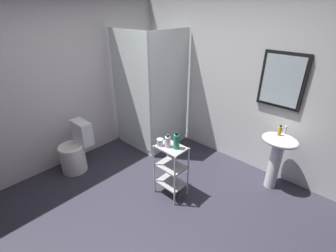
{
  "coord_description": "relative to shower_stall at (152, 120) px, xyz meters",
  "views": [
    {
      "loc": [
        1.65,
        -1.42,
        2.3
      ],
      "look_at": [
        -0.11,
        0.48,
        0.99
      ],
      "focal_mm": 25.57,
      "sensor_mm": 36.0,
      "label": 1
    }
  ],
  "objects": [
    {
      "name": "pedestal_sink",
      "position": [
        2.1,
        0.29,
        0.12
      ],
      "size": [
        0.46,
        0.37,
        0.81
      ],
      "color": "white",
      "rests_on": "ground_plane"
    },
    {
      "name": "wall_left",
      "position": [
        -0.64,
        -1.23,
        0.79
      ],
      "size": [
        0.1,
        4.2,
        2.5
      ],
      "primitive_type": "cube",
      "color": "silver",
      "rests_on": "ground_plane"
    },
    {
      "name": "toilet",
      "position": [
        -0.27,
        -1.35,
        -0.15
      ],
      "size": [
        0.37,
        0.49,
        0.76
      ],
      "color": "white",
      "rests_on": "ground_plane"
    },
    {
      "name": "shower_stall",
      "position": [
        0.0,
        0.0,
        0.0
      ],
      "size": [
        0.92,
        0.92,
        2.0
      ],
      "color": "white",
      "rests_on": "ground_plane"
    },
    {
      "name": "ground_plane",
      "position": [
        1.21,
        -1.23,
        -0.47
      ],
      "size": [
        4.2,
        4.2,
        0.02
      ],
      "primitive_type": "cube",
      "color": "#2C2B38"
    },
    {
      "name": "lotion_bottle_white",
      "position": [
        1.14,
        -0.8,
        0.35
      ],
      "size": [
        0.07,
        0.07,
        0.17
      ],
      "color": "white",
      "rests_on": "storage_cart"
    },
    {
      "name": "body_wash_bottle_green",
      "position": [
        1.24,
        -0.75,
        0.37
      ],
      "size": [
        0.07,
        0.07,
        0.22
      ],
      "color": "#2A9060",
      "rests_on": "storage_cart"
    },
    {
      "name": "storage_cart",
      "position": [
        1.18,
        -0.78,
        -0.03
      ],
      "size": [
        0.38,
        0.28,
        0.74
      ],
      "color": "silver",
      "rests_on": "ground_plane"
    },
    {
      "name": "rinse_cup",
      "position": [
        1.05,
        -0.84,
        0.32
      ],
      "size": [
        0.08,
        0.08,
        0.09
      ],
      "primitive_type": "cylinder",
      "color": "silver",
      "rests_on": "storage_cart"
    },
    {
      "name": "sink_faucet",
      "position": [
        2.1,
        0.41,
        0.4
      ],
      "size": [
        0.03,
        0.03,
        0.1
      ],
      "primitive_type": "cylinder",
      "color": "silver",
      "rests_on": "pedestal_sink"
    },
    {
      "name": "hand_soap_bottle",
      "position": [
        2.07,
        0.29,
        0.41
      ],
      "size": [
        0.05,
        0.05,
        0.14
      ],
      "color": "gold",
      "rests_on": "pedestal_sink"
    },
    {
      "name": "wall_back",
      "position": [
        1.22,
        0.62,
        0.79
      ],
      "size": [
        4.2,
        0.14,
        2.5
      ],
      "color": "silver",
      "rests_on": "ground_plane"
    }
  ]
}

